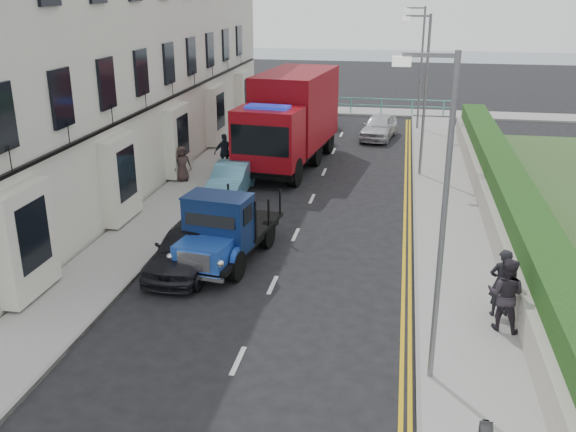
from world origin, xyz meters
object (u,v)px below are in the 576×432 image
(lamp_far, at_px, (419,61))
(pedestrian_east_near, at_px, (502,283))
(lamp_near, at_px, (438,206))
(lamp_mid, at_px, (423,87))
(red_lorry, at_px, (290,117))
(bedford_lorry, at_px, (221,234))
(parked_car_front, at_px, (189,247))

(lamp_far, distance_m, pedestrian_east_near, 23.18)
(lamp_near, relative_size, pedestrian_east_near, 3.86)
(lamp_mid, distance_m, red_lorry, 6.25)
(bedford_lorry, distance_m, pedestrian_east_near, 8.13)
(lamp_near, bearing_deg, bedford_lorry, 139.77)
(lamp_near, relative_size, bedford_lorry, 1.40)
(lamp_far, xyz_separation_m, red_lorry, (-5.93, -9.04, -1.71))
(lamp_far, relative_size, parked_car_front, 1.66)
(lamp_mid, bearing_deg, pedestrian_east_near, -81.53)
(parked_car_front, bearing_deg, lamp_far, 74.21)
(bedford_lorry, bearing_deg, lamp_mid, 69.53)
(bedford_lorry, relative_size, parked_car_front, 1.19)
(lamp_mid, relative_size, lamp_far, 1.00)
(red_lorry, distance_m, pedestrian_east_near, 15.98)
(bedford_lorry, distance_m, parked_car_front, 1.04)
(lamp_mid, bearing_deg, parked_car_front, -121.21)
(lamp_far, xyz_separation_m, bedford_lorry, (-5.97, -20.95, -2.95))
(red_lorry, bearing_deg, lamp_near, -64.00)
(red_lorry, bearing_deg, bedford_lorry, -83.45)
(lamp_near, xyz_separation_m, red_lorry, (-5.93, 16.96, -1.71))
(lamp_near, bearing_deg, parked_car_front, 145.86)
(lamp_far, distance_m, red_lorry, 10.95)
(red_lorry, distance_m, parked_car_front, 12.43)
(lamp_far, relative_size, pedestrian_east_near, 3.86)
(lamp_far, distance_m, parked_car_front, 22.66)
(red_lorry, bearing_deg, parked_car_front, -87.65)
(bedford_lorry, xyz_separation_m, parked_car_front, (-0.90, -0.39, -0.33))
(bedford_lorry, relative_size, red_lorry, 0.59)
(lamp_far, relative_size, red_lorry, 0.83)
(pedestrian_east_near, bearing_deg, bedford_lorry, -26.53)
(lamp_mid, xyz_separation_m, pedestrian_east_near, (1.92, -12.91, -2.97))
(lamp_far, xyz_separation_m, pedestrian_east_near, (1.92, -22.91, -2.97))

